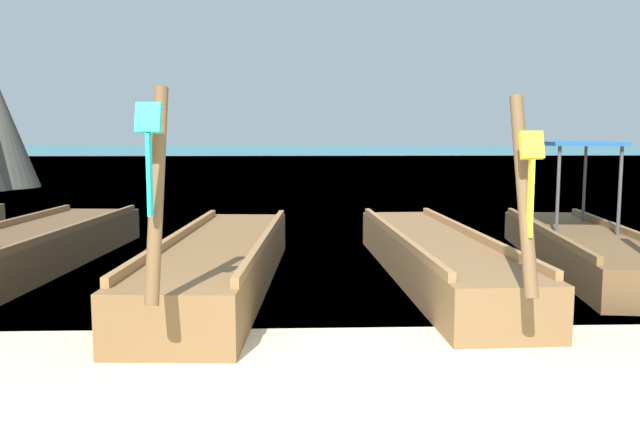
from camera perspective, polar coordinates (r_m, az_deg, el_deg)
name	(u,v)px	position (r m, az deg, el deg)	size (l,w,h in m)	color
sea_water	(298,155)	(66.64, -1.89, 5.08)	(120.00, 120.00, 0.00)	#147A89
longtail_boat_orange_ribbon	(37,247)	(10.92, -23.26, -2.64)	(1.78, 6.12, 2.78)	brown
longtail_boat_turquoise_ribbon	(221,263)	(8.72, -8.58, -4.27)	(1.59, 6.29, 2.40)	brown
longtail_boat_yellow_ribbon	(435,257)	(9.25, 9.87, -3.75)	(1.36, 6.52, 2.35)	brown
longtail_boat_pink_ribbon	(583,245)	(10.71, 21.80, -2.57)	(1.93, 6.08, 2.76)	brown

